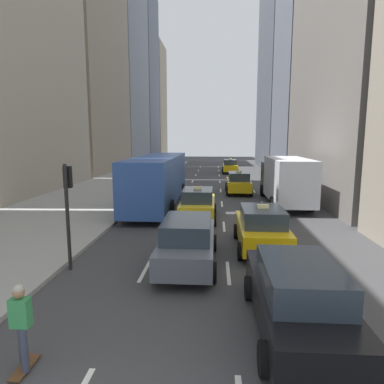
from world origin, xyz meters
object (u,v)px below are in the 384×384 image
taxi_fourth (238,183)px  city_bus (158,179)px  taxi_third (261,228)px  sedan_silver_behind (188,241)px  sedan_black_near (297,296)px  skateboarder (21,323)px  box_truck (285,179)px  taxi_second (230,166)px  taxi_lead (198,204)px  traffic_light_pole (68,199)px

taxi_fourth → city_bus: city_bus is taller
taxi_third → sedan_silver_behind: taxi_third is taller
sedan_black_near → skateboarder: (-5.49, -1.63, 0.07)m
taxi_third → box_truck: box_truck is taller
city_bus → taxi_third: bearing=-56.9°
sedan_black_near → skateboarder: size_ratio=2.84×
taxi_second → sedan_black_near: size_ratio=0.89×
taxi_fourth → sedan_black_near: bearing=-90.0°
taxi_lead → sedan_silver_behind: size_ratio=0.90×
box_truck → traffic_light_pole: (-9.55, -12.11, 0.70)m
city_bus → skateboarder: 16.28m
taxi_lead → sedan_black_near: size_ratio=0.89×
sedan_black_near → sedan_silver_behind: (-2.80, 4.09, -0.02)m
taxi_lead → sedan_silver_behind: (0.00, -6.75, -0.00)m
taxi_second → city_bus: 22.42m
skateboarder → traffic_light_pole: (-1.26, 5.11, 1.45)m
taxi_lead → skateboarder: (-2.69, -12.47, 0.08)m
taxi_second → taxi_fourth: same height
sedan_black_near → traffic_light_pole: size_ratio=1.38×
sedan_black_near → traffic_light_pole: traffic_light_pole is taller
box_truck → sedan_silver_behind: bearing=-116.0°
skateboarder → traffic_light_pole: size_ratio=0.48×
taxi_lead → traffic_light_pole: size_ratio=1.22×
taxi_second → taxi_fourth: (0.00, -16.21, 0.00)m
sedan_black_near → box_truck: bearing=79.8°
taxi_second → skateboarder: 38.34m
taxi_third → sedan_silver_behind: (-2.80, -1.94, -0.00)m
sedan_black_near → city_bus: 15.70m
taxi_second → taxi_fourth: bearing=-90.0°
taxi_lead → box_truck: 7.39m
taxi_third → sedan_black_near: size_ratio=0.89×
taxi_fourth → city_bus: (-5.61, -5.48, 0.91)m
taxi_fourth → sedan_black_near: taxi_fourth is taller
taxi_lead → taxi_second: bearing=83.7°
taxi_lead → taxi_third: (2.80, -4.81, 0.00)m
city_bus → sedan_black_near: bearing=-69.0°
sedan_silver_behind → city_bus: size_ratio=0.42×
city_bus → traffic_light_pole: traffic_light_pole is taller
taxi_fourth → skateboarder: bearing=-104.2°
sedan_black_near → city_bus: size_ratio=0.43×
taxi_lead → traffic_light_pole: (-3.95, -7.35, 1.53)m
taxi_second → sedan_black_near: (0.00, -36.32, 0.02)m
traffic_light_pole → taxi_third: bearing=20.6°
sedan_black_near → sedan_silver_behind: bearing=124.4°
taxi_third → taxi_fourth: 14.09m
sedan_silver_behind → traffic_light_pole: (-3.95, -0.60, 1.53)m
taxi_fourth → traffic_light_pole: traffic_light_pole is taller
city_bus → traffic_light_pole: 11.22m
traffic_light_pole → taxi_lead: bearing=61.8°
taxi_second → sedan_silver_behind: bearing=-95.0°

